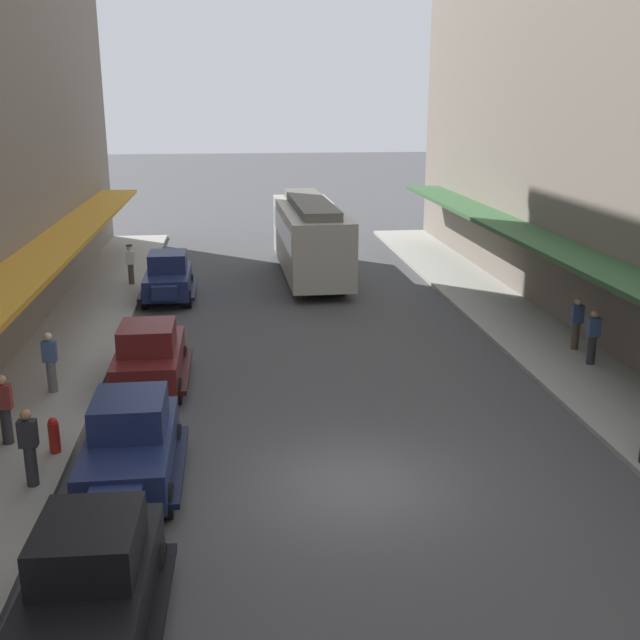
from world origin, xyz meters
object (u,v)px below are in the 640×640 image
object	(u,v)px
parked_car_0	(130,442)
pedestrian_0	(593,337)
parked_car_1	(89,585)
pedestrian_3	(130,264)
parked_car_2	(149,354)
pedestrian_5	(576,323)
pedestrian_4	(29,447)
fire_hydrant	(54,435)
pedestrian_2	(50,362)
pedestrian_1	(5,409)
parked_car_3	(168,276)
streetcar	(310,235)

from	to	relation	value
parked_car_0	pedestrian_0	xyz separation A→B (m)	(12.54, 5.57, 0.05)
parked_car_1	pedestrian_3	size ratio (longest dim) A/B	2.57
parked_car_0	parked_car_2	world-z (taller)	same
parked_car_0	pedestrian_5	world-z (taller)	parked_car_0
pedestrian_0	pedestrian_4	world-z (taller)	same
fire_hydrant	parked_car_2	bearing A→B (deg)	68.40
fire_hydrant	parked_car_1	bearing A→B (deg)	-73.59
parked_car_1	pedestrian_2	size ratio (longest dim) A/B	2.62
parked_car_2	pedestrian_5	bearing A→B (deg)	6.05
parked_car_1	parked_car_2	world-z (taller)	same
fire_hydrant	pedestrian_1	world-z (taller)	pedestrian_1
parked_car_2	fire_hydrant	bearing A→B (deg)	-111.60
pedestrian_5	parked_car_3	bearing A→B (deg)	147.63
parked_car_2	fire_hydrant	xyz separation A→B (m)	(-1.67, -4.21, -0.38)
pedestrian_1	pedestrian_2	world-z (taller)	same
parked_car_0	parked_car_2	distance (m)	5.61
fire_hydrant	parked_car_0	bearing A→B (deg)	-37.36
parked_car_3	pedestrian_5	distance (m)	15.44
pedestrian_1	parked_car_1	bearing A→B (deg)	-66.26
parked_car_3	streetcar	world-z (taller)	streetcar
pedestrian_3	pedestrian_1	bearing A→B (deg)	-93.43
parked_car_2	fire_hydrant	size ratio (longest dim) A/B	5.20
pedestrian_0	parked_car_3	bearing A→B (deg)	143.16
streetcar	pedestrian_5	bearing A→B (deg)	-58.31
parked_car_0	fire_hydrant	distance (m)	2.33
parked_car_0	pedestrian_0	distance (m)	13.72
parked_car_2	pedestrian_3	xyz separation A→B (m)	(-1.90, 11.78, 0.07)
parked_car_3	pedestrian_2	size ratio (longest dim) A/B	2.61
parked_car_3	pedestrian_0	size ratio (longest dim) A/B	2.61
pedestrian_1	pedestrian_5	bearing A→B (deg)	17.67
parked_car_1	pedestrian_4	size ratio (longest dim) A/B	2.62
parked_car_0	parked_car_3	bearing A→B (deg)	91.35
pedestrian_0	pedestrian_3	xyz separation A→B (m)	(-14.60, 11.82, 0.02)
pedestrian_1	pedestrian_5	world-z (taller)	same
parked_car_1	pedestrian_3	bearing A→B (deg)	95.28
pedestrian_0	pedestrian_4	bearing A→B (deg)	-158.69
parked_car_1	pedestrian_3	xyz separation A→B (m)	(-2.05, 22.16, 0.07)
pedestrian_1	pedestrian_2	bearing A→B (deg)	84.34
pedestrian_5	streetcar	bearing A→B (deg)	121.69
pedestrian_4	pedestrian_5	world-z (taller)	same
pedestrian_3	parked_car_1	bearing A→B (deg)	-84.72
pedestrian_4	pedestrian_5	size ratio (longest dim) A/B	1.00
fire_hydrant	pedestrian_5	bearing A→B (deg)	21.02
pedestrian_2	streetcar	bearing A→B (deg)	58.08
pedestrian_0	pedestrian_2	bearing A→B (deg)	-178.35
parked_car_3	pedestrian_5	world-z (taller)	parked_car_3
fire_hydrant	pedestrian_4	xyz separation A→B (m)	(-0.13, -1.48, 0.43)
pedestrian_4	pedestrian_2	bearing A→B (deg)	97.79
parked_car_1	pedestrian_3	world-z (taller)	parked_car_1
pedestrian_1	pedestrian_3	xyz separation A→B (m)	(0.92, 15.41, 0.02)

